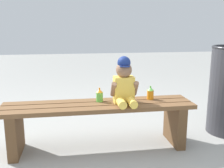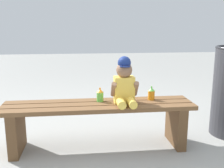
% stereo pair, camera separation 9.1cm
% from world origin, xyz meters
% --- Properties ---
extents(ground_plane, '(16.00, 16.00, 0.00)m').
position_xyz_m(ground_plane, '(0.00, 0.00, 0.00)').
color(ground_plane, '#999993').
extents(park_bench, '(1.64, 0.35, 0.41)m').
position_xyz_m(park_bench, '(0.00, 0.00, 0.28)').
color(park_bench, brown).
rests_on(park_bench, ground_plane).
extents(child_figure, '(0.23, 0.27, 0.40)m').
position_xyz_m(child_figure, '(0.22, -0.02, 0.58)').
color(child_figure, '#F2C64C').
rests_on(child_figure, park_bench).
extents(sippy_cup_left, '(0.06, 0.06, 0.12)m').
position_xyz_m(sippy_cup_left, '(0.02, 0.06, 0.46)').
color(sippy_cup_left, '#66CC4C').
rests_on(sippy_cup_left, park_bench).
extents(sippy_cup_right, '(0.06, 0.06, 0.12)m').
position_xyz_m(sippy_cup_right, '(0.48, 0.06, 0.46)').
color(sippy_cup_right, orange).
rests_on(sippy_cup_right, park_bench).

